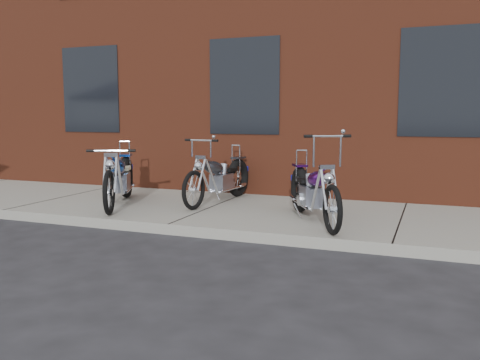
% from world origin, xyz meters
% --- Properties ---
extents(ground, '(120.00, 120.00, 0.00)m').
position_xyz_m(ground, '(0.00, 0.00, 0.00)').
color(ground, black).
rests_on(ground, ground).
extents(sidewalk, '(22.00, 3.00, 0.15)m').
position_xyz_m(sidewalk, '(0.00, 1.50, 0.07)').
color(sidewalk, gray).
rests_on(sidewalk, ground).
extents(building_brick, '(22.00, 10.00, 8.00)m').
position_xyz_m(building_brick, '(0.00, 8.00, 4.00)').
color(building_brick, maroon).
rests_on(building_brick, ground).
extents(chopper_purple, '(1.20, 2.00, 1.26)m').
position_xyz_m(chopper_purple, '(1.83, 0.93, 0.55)').
color(chopper_purple, black).
rests_on(chopper_purple, sidewalk).
extents(chopper_blue, '(1.11, 2.22, 1.04)m').
position_xyz_m(chopper_blue, '(-1.53, 1.09, 0.58)').
color(chopper_blue, black).
rests_on(chopper_blue, sidewalk).
extents(chopper_third, '(0.55, 2.21, 1.12)m').
position_xyz_m(chopper_third, '(-0.06, 1.94, 0.55)').
color(chopper_third, black).
rests_on(chopper_third, sidewalk).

